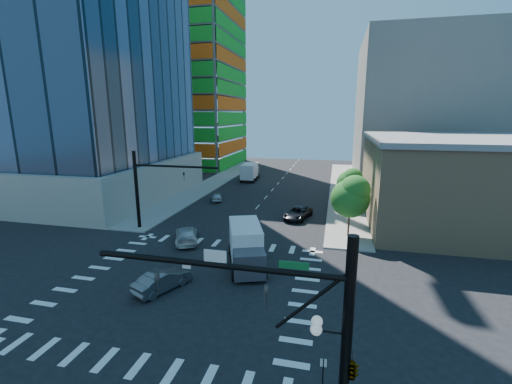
# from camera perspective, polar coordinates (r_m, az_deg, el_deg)

# --- Properties ---
(ground) EXTENTS (160.00, 160.00, 0.00)m
(ground) POSITION_cam_1_polar(r_m,az_deg,el_deg) (28.56, -10.98, -14.90)
(ground) COLOR black
(ground) RESTS_ON ground
(road_markings) EXTENTS (20.00, 20.00, 0.01)m
(road_markings) POSITION_cam_1_polar(r_m,az_deg,el_deg) (28.56, -10.98, -14.89)
(road_markings) COLOR silver
(road_markings) RESTS_ON ground
(sidewalk_ne) EXTENTS (5.00, 60.00, 0.15)m
(sidewalk_ne) POSITION_cam_1_polar(r_m,az_deg,el_deg) (64.31, 14.46, 0.64)
(sidewalk_ne) COLOR gray
(sidewalk_ne) RESTS_ON ground
(sidewalk_nw) EXTENTS (5.00, 60.00, 0.15)m
(sidewalk_nw) POSITION_cam_1_polar(r_m,az_deg,el_deg) (68.37, -6.96, 1.66)
(sidewalk_nw) COLOR gray
(sidewalk_nw) RESTS_ON ground
(construction_building) EXTENTS (25.16, 34.50, 70.60)m
(construction_building) POSITION_cam_1_polar(r_m,az_deg,el_deg) (93.77, -11.62, 19.56)
(construction_building) COLOR slate
(construction_building) RESTS_ON ground
(commercial_building) EXTENTS (20.50, 22.50, 10.60)m
(commercial_building) POSITION_cam_1_polar(r_m,az_deg,el_deg) (47.79, 30.31, 1.58)
(commercial_building) COLOR tan
(commercial_building) RESTS_ON ground
(bg_building_ne) EXTENTS (24.00, 30.00, 28.00)m
(bg_building_ne) POSITION_cam_1_polar(r_m,az_deg,el_deg) (79.62, 25.58, 12.18)
(bg_building_ne) COLOR slate
(bg_building_ne) RESTS_ON ground
(signal_mast_se) EXTENTS (10.51, 2.48, 9.00)m
(signal_mast_se) POSITION_cam_1_polar(r_m,az_deg,el_deg) (14.05, 10.86, -22.93)
(signal_mast_se) COLOR black
(signal_mast_se) RESTS_ON sidewalk_se
(signal_mast_nw) EXTENTS (10.20, 0.40, 9.00)m
(signal_mast_nw) POSITION_cam_1_polar(r_m,az_deg,el_deg) (40.95, -17.57, 1.40)
(signal_mast_nw) COLOR black
(signal_mast_nw) RESTS_ON sidewalk_nw
(tree_south) EXTENTS (4.16, 4.16, 6.82)m
(tree_south) POSITION_cam_1_polar(r_m,az_deg,el_deg) (37.85, 15.66, -0.63)
(tree_south) COLOR #382316
(tree_south) RESTS_ON sidewalk_ne
(tree_north) EXTENTS (3.54, 3.52, 5.78)m
(tree_north) POSITION_cam_1_polar(r_m,az_deg,el_deg) (49.75, 15.45, 1.70)
(tree_north) COLOR #382316
(tree_north) RESTS_ON sidewalk_ne
(no_parking_sign) EXTENTS (0.30, 0.06, 2.20)m
(no_parking_sign) POSITION_cam_1_polar(r_m,az_deg,el_deg) (18.25, 11.08, -27.68)
(no_parking_sign) COLOR black
(no_parking_sign) RESTS_ON ground
(car_nb_far) EXTENTS (3.78, 5.90, 1.51)m
(car_nb_far) POSITION_cam_1_polar(r_m,az_deg,el_deg) (44.46, 6.99, -3.51)
(car_nb_far) COLOR black
(car_nb_far) RESTS_ON ground
(car_sb_near) EXTENTS (4.29, 5.86, 1.58)m
(car_sb_near) POSITION_cam_1_polar(r_m,az_deg,el_deg) (37.06, -11.54, -6.98)
(car_sb_near) COLOR silver
(car_sb_near) RESTS_ON ground
(car_sb_mid) EXTENTS (2.57, 4.11, 1.31)m
(car_sb_mid) POSITION_cam_1_polar(r_m,az_deg,el_deg) (53.66, -6.50, -0.77)
(car_sb_mid) COLOR #B1B5BA
(car_sb_mid) RESTS_ON ground
(car_sb_cross) EXTENTS (3.41, 4.95, 1.54)m
(car_sb_cross) POSITION_cam_1_polar(r_m,az_deg,el_deg) (27.95, -15.34, -14.01)
(car_sb_cross) COLOR #4C4D51
(car_sb_cross) RESTS_ON ground
(box_truck_near) EXTENTS (5.01, 7.34, 3.55)m
(box_truck_near) POSITION_cam_1_polar(r_m,az_deg,el_deg) (30.44, -1.61, -9.60)
(box_truck_near) COLOR black
(box_truck_near) RESTS_ON ground
(box_truck_far) EXTENTS (3.13, 6.76, 3.48)m
(box_truck_far) POSITION_cam_1_polar(r_m,az_deg,el_deg) (69.97, -0.94, 3.23)
(box_truck_far) COLOR black
(box_truck_far) RESTS_ON ground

